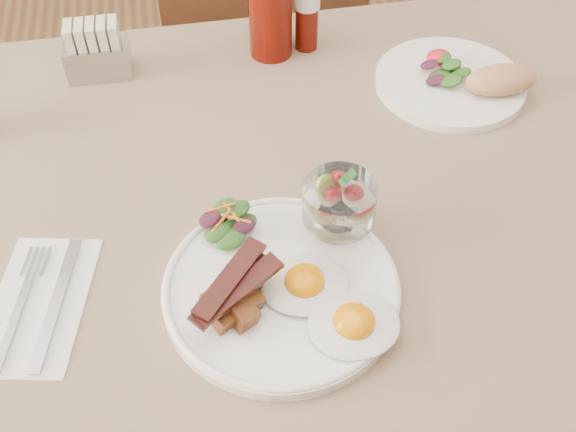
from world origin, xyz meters
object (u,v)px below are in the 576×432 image
object	(u,v)px
chair_far	(260,52)
sugar_caddy	(97,53)
main_plate	(281,288)
fruit_cup	(339,203)
hot_sauce_bottle	(307,9)
table	(329,223)
second_plate	(462,80)

from	to	relation	value
chair_far	sugar_caddy	distance (m)	0.54
main_plate	fruit_cup	world-z (taller)	fruit_cup
chair_far	fruit_cup	xyz separation A→B (m)	(-0.02, -0.76, 0.29)
hot_sauce_bottle	sugar_caddy	xyz separation A→B (m)	(-0.35, -0.01, -0.03)
main_plate	table	bearing A→B (deg)	58.52
table	hot_sauce_bottle	world-z (taller)	hot_sauce_bottle
main_plate	fruit_cup	size ratio (longest dim) A/B	3.07
hot_sauce_bottle	chair_far	bearing A→B (deg)	95.60
table	second_plate	size ratio (longest dim) A/B	5.46
table	sugar_caddy	world-z (taller)	sugar_caddy
fruit_cup	second_plate	world-z (taller)	fruit_cup
main_plate	second_plate	size ratio (longest dim) A/B	1.15
hot_sauce_bottle	fruit_cup	bearing A→B (deg)	-96.94
table	chair_far	bearing A→B (deg)	90.00
main_plate	fruit_cup	xyz separation A→B (m)	(0.08, 0.07, 0.06)
second_plate	hot_sauce_bottle	size ratio (longest dim) A/B	1.62
fruit_cup	second_plate	distance (m)	0.38
table	fruit_cup	distance (m)	0.19
fruit_cup	table	bearing A→B (deg)	79.16
chair_far	second_plate	distance (m)	0.61
table	main_plate	bearing A→B (deg)	-121.48
fruit_cup	hot_sauce_bottle	xyz separation A→B (m)	(0.05, 0.43, 0.01)
main_plate	sugar_caddy	xyz separation A→B (m)	(-0.21, 0.49, 0.03)
table	hot_sauce_bottle	size ratio (longest dim) A/B	8.87
table	chair_far	xyz separation A→B (m)	(0.00, 0.66, -0.14)
sugar_caddy	chair_far	bearing A→B (deg)	48.97
sugar_caddy	main_plate	bearing A→B (deg)	-65.72
table	sugar_caddy	xyz separation A→B (m)	(-0.31, 0.32, 0.13)
second_plate	table	bearing A→B (deg)	-146.53
chair_far	fruit_cup	distance (m)	0.82
chair_far	second_plate	bearing A→B (deg)	-63.30
table	second_plate	world-z (taller)	second_plate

